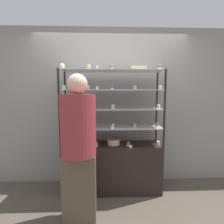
# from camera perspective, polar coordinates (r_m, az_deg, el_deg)

# --- Properties ---
(ground_plane) EXTENTS (20.00, 20.00, 0.00)m
(ground_plane) POSITION_cam_1_polar(r_m,az_deg,el_deg) (3.04, 0.00, -24.10)
(ground_plane) COLOR brown
(back_wall) EXTENTS (8.00, 0.05, 2.60)m
(back_wall) POSITION_cam_1_polar(r_m,az_deg,el_deg) (2.98, -0.25, 1.70)
(back_wall) COLOR gray
(back_wall) RESTS_ON ground_plane
(display_base) EXTENTS (1.50, 0.41, 0.75)m
(display_base) POSITION_cam_1_polar(r_m,az_deg,el_deg) (2.87, 0.00, -17.68)
(display_base) COLOR black
(display_base) RESTS_ON ground_plane
(display_riser_lower) EXTENTS (1.50, 0.41, 0.28)m
(display_riser_lower) POSITION_cam_1_polar(r_m,az_deg,el_deg) (2.68, 0.00, -5.14)
(display_riser_lower) COLOR black
(display_riser_lower) RESTS_ON display_base
(display_riser_middle) EXTENTS (1.50, 0.41, 0.28)m
(display_riser_middle) POSITION_cam_1_polar(r_m,az_deg,el_deg) (2.63, 0.00, 0.85)
(display_riser_middle) COLOR black
(display_riser_middle) RESTS_ON display_riser_lower
(display_riser_upper) EXTENTS (1.50, 0.41, 0.28)m
(display_riser_upper) POSITION_cam_1_polar(r_m,az_deg,el_deg) (2.62, 0.00, 6.96)
(display_riser_upper) COLOR black
(display_riser_upper) RESTS_ON display_riser_middle
(display_riser_top) EXTENTS (1.50, 0.41, 0.28)m
(display_riser_top) POSITION_cam_1_polar(r_m,az_deg,el_deg) (2.64, 0.00, 13.06)
(display_riser_top) COLOR black
(display_riser_top) RESTS_ON display_riser_upper
(layer_cake_centerpiece) EXTENTS (0.20, 0.20, 0.10)m
(layer_cake_centerpiece) POSITION_cam_1_polar(r_m,az_deg,el_deg) (2.73, 0.53, -9.51)
(layer_cake_centerpiece) COLOR beige
(layer_cake_centerpiece) RESTS_ON display_base
(sheet_cake_frosted) EXTENTS (0.22, 0.15, 0.06)m
(sheet_cake_frosted) POSITION_cam_1_polar(r_m,az_deg,el_deg) (2.71, 8.66, 13.83)
(sheet_cake_frosted) COLOR #DBBC84
(sheet_cake_frosted) RESTS_ON display_riser_top
(cupcake_0) EXTENTS (0.06, 0.06, 0.07)m
(cupcake_0) POSITION_cam_1_polar(r_m,az_deg,el_deg) (2.73, -15.07, -10.07)
(cupcake_0) COLOR beige
(cupcake_0) RESTS_ON display_base
(cupcake_1) EXTENTS (0.06, 0.06, 0.07)m
(cupcake_1) POSITION_cam_1_polar(r_m,az_deg,el_deg) (2.64, -5.14, -10.41)
(cupcake_1) COLOR beige
(cupcake_1) RESTS_ON display_base
(cupcake_2) EXTENTS (0.06, 0.06, 0.07)m
(cupcake_2) POSITION_cam_1_polar(r_m,az_deg,el_deg) (2.66, 5.40, -10.32)
(cupcake_2) COLOR beige
(cupcake_2) RESTS_ON display_base
(cupcake_3) EXTENTS (0.06, 0.06, 0.07)m
(cupcake_3) POSITION_cam_1_polar(r_m,az_deg,el_deg) (2.78, 14.72, -9.77)
(cupcake_3) COLOR white
(cupcake_3) RESTS_ON display_base
(price_tag_0) EXTENTS (0.04, 0.00, 0.04)m
(price_tag_0) POSITION_cam_1_polar(r_m,az_deg,el_deg) (2.58, 6.16, -11.15)
(price_tag_0) COLOR white
(price_tag_0) RESTS_ON display_base
(cupcake_4) EXTENTS (0.05, 0.05, 0.07)m
(cupcake_4) POSITION_cam_1_polar(r_m,az_deg,el_deg) (2.64, -15.44, -4.44)
(cupcake_4) COLOR #CCB28C
(cupcake_4) RESTS_ON display_riser_lower
(cupcake_5) EXTENTS (0.05, 0.05, 0.07)m
(cupcake_5) POSITION_cam_1_polar(r_m,az_deg,el_deg) (2.60, -7.44, -4.44)
(cupcake_5) COLOR #CCB28C
(cupcake_5) RESTS_ON display_riser_lower
(cupcake_6) EXTENTS (0.05, 0.05, 0.07)m
(cupcake_6) POSITION_cam_1_polar(r_m,az_deg,el_deg) (2.59, 0.35, -4.41)
(cupcake_6) COLOR white
(cupcake_6) RESTS_ON display_riser_lower
(cupcake_7) EXTENTS (0.05, 0.05, 0.07)m
(cupcake_7) POSITION_cam_1_polar(r_m,az_deg,el_deg) (2.65, 7.49, -4.25)
(cupcake_7) COLOR beige
(cupcake_7) RESTS_ON display_riser_lower
(cupcake_8) EXTENTS (0.05, 0.05, 0.07)m
(cupcake_8) POSITION_cam_1_polar(r_m,az_deg,el_deg) (2.74, 14.52, -4.05)
(cupcake_8) COLOR beige
(cupcake_8) RESTS_ON display_riser_lower
(price_tag_1) EXTENTS (0.04, 0.00, 0.04)m
(price_tag_1) POSITION_cam_1_polar(r_m,az_deg,el_deg) (2.49, 0.27, -5.11)
(price_tag_1) COLOR white
(price_tag_1) RESTS_ON display_riser_lower
(cupcake_9) EXTENTS (0.05, 0.05, 0.07)m
(cupcake_9) POSITION_cam_1_polar(r_m,az_deg,el_deg) (2.59, -15.36, 1.58)
(cupcake_9) COLOR #CCB28C
(cupcake_9) RESTS_ON display_riser_middle
(cupcake_10) EXTENTS (0.05, 0.05, 0.07)m
(cupcake_10) POSITION_cam_1_polar(r_m,az_deg,el_deg) (2.55, 0.32, 1.73)
(cupcake_10) COLOR white
(cupcake_10) RESTS_ON display_riser_middle
(cupcake_11) EXTENTS (0.05, 0.05, 0.07)m
(cupcake_11) POSITION_cam_1_polar(r_m,az_deg,el_deg) (2.69, 14.94, 1.76)
(cupcake_11) COLOR white
(cupcake_11) RESTS_ON display_riser_middle
(price_tag_2) EXTENTS (0.04, 0.00, 0.04)m
(price_tag_2) POSITION_cam_1_polar(r_m,az_deg,el_deg) (2.47, -10.74, 1.27)
(price_tag_2) COLOR white
(price_tag_2) RESTS_ON display_riser_middle
(cupcake_12) EXTENTS (0.05, 0.05, 0.06)m
(cupcake_12) POSITION_cam_1_polar(r_m,az_deg,el_deg) (2.59, -15.43, 7.76)
(cupcake_12) COLOR white
(cupcake_12) RESTS_ON display_riser_upper
(cupcake_13) EXTENTS (0.05, 0.05, 0.06)m
(cupcake_13) POSITION_cam_1_polar(r_m,az_deg,el_deg) (2.52, -7.87, 7.97)
(cupcake_13) COLOR #CCB28C
(cupcake_13) RESTS_ON display_riser_upper
(cupcake_14) EXTENTS (0.05, 0.05, 0.06)m
(cupcake_14) POSITION_cam_1_polar(r_m,az_deg,el_deg) (2.52, 0.02, 8.03)
(cupcake_14) COLOR white
(cupcake_14) RESTS_ON display_riser_upper
(cupcake_15) EXTENTS (0.05, 0.05, 0.06)m
(cupcake_15) POSITION_cam_1_polar(r_m,az_deg,el_deg) (2.61, 7.47, 7.92)
(cupcake_15) COLOR white
(cupcake_15) RESTS_ON display_riser_upper
(cupcake_16) EXTENTS (0.05, 0.05, 0.06)m
(cupcake_16) POSITION_cam_1_polar(r_m,az_deg,el_deg) (2.63, 15.46, 7.73)
(cupcake_16) COLOR beige
(cupcake_16) RESTS_ON display_riser_upper
(price_tag_3) EXTENTS (0.04, 0.00, 0.04)m
(price_tag_3) POSITION_cam_1_polar(r_m,az_deg,el_deg) (2.44, -4.82, 7.89)
(price_tag_3) COLOR white
(price_tag_3) RESTS_ON display_riser_upper
(cupcake_17) EXTENTS (0.07, 0.07, 0.08)m
(cupcake_17) POSITION_cam_1_polar(r_m,az_deg,el_deg) (2.61, -15.95, 14.11)
(cupcake_17) COLOR #CCB28C
(cupcake_17) RESTS_ON display_riser_top
(cupcake_18) EXTENTS (0.07, 0.07, 0.08)m
(cupcake_18) POSITION_cam_1_polar(r_m,az_deg,el_deg) (2.62, -7.64, 14.26)
(cupcake_18) COLOR beige
(cupcake_18) RESTS_ON display_riser_top
(cupcake_19) EXTENTS (0.07, 0.07, 0.08)m
(cupcake_19) POSITION_cam_1_polar(r_m,az_deg,el_deg) (2.56, -0.10, 14.50)
(cupcake_19) COLOR #CCB28C
(cupcake_19) RESTS_ON display_riser_top
(cupcake_20) EXTENTS (0.07, 0.07, 0.08)m
(cupcake_20) POSITION_cam_1_polar(r_m,az_deg,el_deg) (2.68, 15.38, 13.92)
(cupcake_20) COLOR white
(cupcake_20) RESTS_ON display_riser_top
(price_tag_4) EXTENTS (0.04, 0.00, 0.04)m
(price_tag_4) POSITION_cam_1_polar(r_m,az_deg,el_deg) (2.46, -4.88, 14.43)
(price_tag_4) COLOR white
(price_tag_4) RESTS_ON display_riser_top
(customer_figure) EXTENTS (0.41, 0.41, 1.76)m
(customer_figure) POSITION_cam_1_polar(r_m,az_deg,el_deg) (2.11, -10.85, -10.42)
(customer_figure) COLOR brown
(customer_figure) RESTS_ON ground_plane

